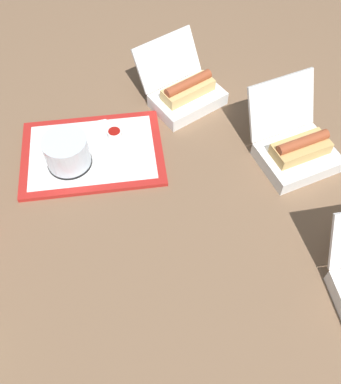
{
  "coord_description": "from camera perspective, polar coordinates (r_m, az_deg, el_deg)",
  "views": [
    {
      "loc": [
        0.12,
        0.58,
        0.87
      ],
      "look_at": [
        0.03,
        0.01,
        0.05
      ],
      "focal_mm": 40.0,
      "sensor_mm": 36.0,
      "label": 1
    }
  ],
  "objects": [
    {
      "name": "ground_plane",
      "position": [
        1.05,
        1.3,
        -1.14
      ],
      "size": [
        3.2,
        3.2,
        0.0
      ],
      "primitive_type": "plane",
      "color": "brown"
    },
    {
      "name": "clamshell_hotdog_right",
      "position": [
        1.25,
        1.98,
        13.19
      ],
      "size": [
        0.26,
        0.26,
        0.15
      ],
      "color": "white",
      "rests_on": "ground_plane"
    },
    {
      "name": "napkin_stack",
      "position": [
        1.18,
        -10.48,
        7.39
      ],
      "size": [
        0.11,
        0.11,
        0.0
      ],
      "primitive_type": "cube",
      "rotation": [
        0.0,
        0.0,
        0.11
      ],
      "color": "white",
      "rests_on": "food_tray"
    },
    {
      "name": "cake_container",
      "position": [
        1.1,
        -13.62,
        5.14
      ],
      "size": [
        0.11,
        0.11,
        0.08
      ],
      "color": "black",
      "rests_on": "food_tray"
    },
    {
      "name": "ketchup_cup",
      "position": [
        1.16,
        -7.46,
        7.68
      ],
      "size": [
        0.04,
        0.04,
        0.02
      ],
      "color": "white",
      "rests_on": "food_tray"
    },
    {
      "name": "plastic_fork",
      "position": [
        1.1,
        -5.73,
        3.24
      ],
      "size": [
        0.1,
        0.06,
        0.0
      ],
      "primitive_type": "cube",
      "rotation": [
        0.0,
        0.0,
        0.5
      ],
      "color": "white",
      "rests_on": "food_tray"
    },
    {
      "name": "food_tray",
      "position": [
        1.15,
        -10.37,
        5.14
      ],
      "size": [
        0.38,
        0.27,
        0.01
      ],
      "color": "red",
      "rests_on": "ground_plane"
    },
    {
      "name": "clamshell_hotdog_back",
      "position": [
        1.14,
        16.41,
        5.57
      ],
      "size": [
        0.23,
        0.26,
        0.18
      ],
      "color": "white",
      "rests_on": "ground_plane"
    }
  ]
}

